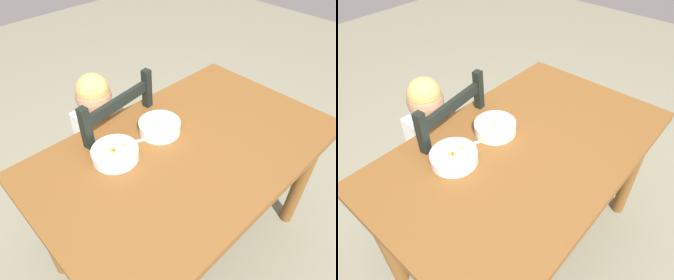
{
  "view_description": "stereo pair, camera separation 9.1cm",
  "coord_description": "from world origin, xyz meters",
  "views": [
    {
      "loc": [
        -0.74,
        -0.65,
        1.65
      ],
      "look_at": [
        -0.07,
        0.05,
        0.8
      ],
      "focal_mm": 33.33,
      "sensor_mm": 36.0,
      "label": 1
    },
    {
      "loc": [
        -0.8,
        -0.58,
        1.65
      ],
      "look_at": [
        -0.07,
        0.05,
        0.8
      ],
      "focal_mm": 33.33,
      "sensor_mm": 36.0,
      "label": 2
    }
  ],
  "objects": [
    {
      "name": "ground_plane",
      "position": [
        0.0,
        0.0,
        0.0
      ],
      "size": [
        8.0,
        8.0,
        0.0
      ],
      "primitive_type": "plane",
      "color": "gray"
    },
    {
      "name": "spoon",
      "position": [
        -0.17,
        0.19,
        0.75
      ],
      "size": [
        0.13,
        0.07,
        0.01
      ],
      "color": "silver",
      "rests_on": "dining_table"
    },
    {
      "name": "dining_chair",
      "position": [
        -0.13,
        0.45,
        0.45
      ],
      "size": [
        0.48,
        0.48,
        0.95
      ],
      "color": "black",
      "rests_on": "ground"
    },
    {
      "name": "dining_table",
      "position": [
        0.0,
        0.0,
        0.64
      ],
      "size": [
        1.31,
        0.81,
        0.75
      ],
      "color": "brown",
      "rests_on": "ground"
    },
    {
      "name": "bowl_of_carrots",
      "position": [
        -0.26,
        0.16,
        0.78
      ],
      "size": [
        0.19,
        0.19,
        0.05
      ],
      "color": "white",
      "rests_on": "dining_table"
    },
    {
      "name": "child_figure",
      "position": [
        -0.14,
        0.45,
        0.63
      ],
      "size": [
        0.32,
        0.31,
        0.95
      ],
      "color": "white",
      "rests_on": "ground"
    },
    {
      "name": "bowl_of_peas",
      "position": [
        -0.02,
        0.16,
        0.78
      ],
      "size": [
        0.19,
        0.19,
        0.05
      ],
      "color": "white",
      "rests_on": "dining_table"
    }
  ]
}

